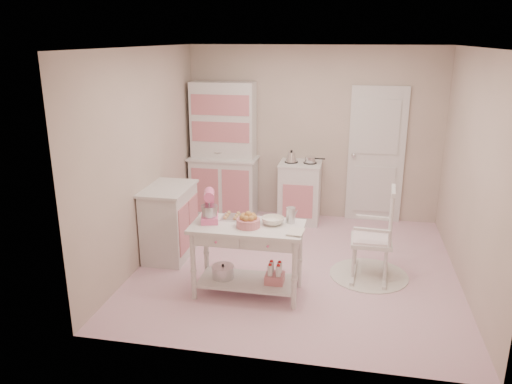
% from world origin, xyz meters
% --- Properties ---
extents(room_shell, '(3.84, 3.84, 2.62)m').
position_xyz_m(room_shell, '(0.00, 0.00, 1.65)').
color(room_shell, pink).
rests_on(room_shell, ground).
extents(door, '(0.82, 0.05, 2.04)m').
position_xyz_m(door, '(0.95, 1.87, 1.02)').
color(door, white).
rests_on(door, ground).
extents(hutch, '(1.06, 0.50, 2.08)m').
position_xyz_m(hutch, '(-1.35, 1.66, 1.04)').
color(hutch, white).
rests_on(hutch, ground).
extents(stove, '(0.62, 0.57, 0.92)m').
position_xyz_m(stove, '(-0.15, 1.61, 0.46)').
color(stove, white).
rests_on(stove, ground).
extents(base_cabinet, '(0.54, 0.84, 0.92)m').
position_xyz_m(base_cabinet, '(-1.63, 0.02, 0.46)').
color(base_cabinet, white).
rests_on(base_cabinet, ground).
extents(lace_rug, '(0.92, 0.92, 0.01)m').
position_xyz_m(lace_rug, '(0.87, -0.08, 0.01)').
color(lace_rug, white).
rests_on(lace_rug, ground).
extents(rocking_chair, '(0.53, 0.75, 1.10)m').
position_xyz_m(rocking_chair, '(0.87, -0.08, 0.55)').
color(rocking_chair, white).
rests_on(rocking_chair, ground).
extents(work_table, '(1.20, 0.60, 0.80)m').
position_xyz_m(work_table, '(-0.45, -0.76, 0.40)').
color(work_table, white).
rests_on(work_table, ground).
extents(stand_mixer, '(0.27, 0.32, 0.34)m').
position_xyz_m(stand_mixer, '(-0.87, -0.74, 0.97)').
color(stand_mixer, pink).
rests_on(stand_mixer, work_table).
extents(cookie_tray, '(0.34, 0.24, 0.02)m').
position_xyz_m(cookie_tray, '(-0.60, -0.58, 0.81)').
color(cookie_tray, silver).
rests_on(cookie_tray, work_table).
extents(bread_basket, '(0.25, 0.25, 0.09)m').
position_xyz_m(bread_basket, '(-0.43, -0.81, 0.85)').
color(bread_basket, '#D47983').
rests_on(bread_basket, work_table).
extents(mixing_bowl, '(0.24, 0.24, 0.08)m').
position_xyz_m(mixing_bowl, '(-0.19, -0.68, 0.84)').
color(mixing_bowl, white).
rests_on(mixing_bowl, work_table).
extents(metal_pitcher, '(0.10, 0.10, 0.17)m').
position_xyz_m(metal_pitcher, '(-0.01, -0.60, 0.89)').
color(metal_pitcher, silver).
rests_on(metal_pitcher, work_table).
extents(recipe_book, '(0.18, 0.23, 0.02)m').
position_xyz_m(recipe_book, '(-0.00, -0.88, 0.81)').
color(recipe_book, white).
rests_on(recipe_book, work_table).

